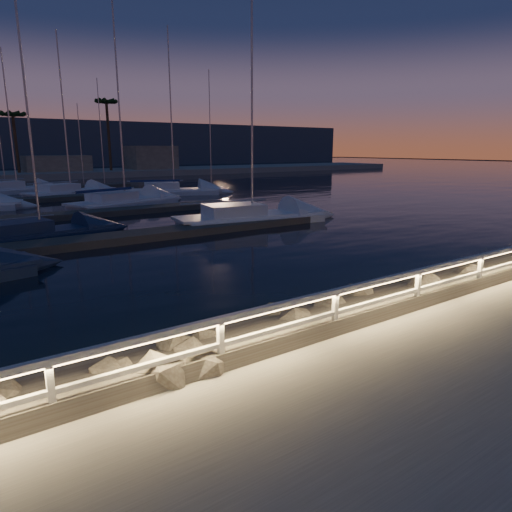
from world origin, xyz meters
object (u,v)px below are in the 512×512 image
object	(u,v)px
sailboat_c	(37,233)
sailboat_k	(69,192)
guard_rail	(392,287)
sailboat_n	(15,189)
sailboat_d	(248,216)
sailboat_l	(172,190)
sailboat_h	(123,201)

from	to	relation	value
sailboat_c	sailboat_k	bearing A→B (deg)	62.36
guard_rail	sailboat_n	world-z (taller)	sailboat_n
guard_rail	sailboat_d	distance (m)	18.51
sailboat_c	sailboat_n	distance (m)	29.33
guard_rail	sailboat_l	size ratio (longest dim) A/B	2.70
sailboat_c	sailboat_h	size ratio (longest dim) A/B	0.79
sailboat_c	sailboat_d	bearing A→B (deg)	-18.48
guard_rail	sailboat_n	size ratio (longest dim) A/B	3.00
sailboat_h	sailboat_l	xyz separation A→B (m)	(7.53, 6.83, -0.00)
sailboat_c	sailboat_h	bearing A→B (deg)	42.70
sailboat_h	sailboat_d	bearing A→B (deg)	-92.77
sailboat_k	sailboat_n	xyz separation A→B (m)	(-3.91, 6.58, 0.01)
sailboat_l	sailboat_d	bearing A→B (deg)	-79.52
sailboat_l	sailboat_n	bearing A→B (deg)	161.75
sailboat_k	sailboat_l	world-z (taller)	sailboat_l
sailboat_k	sailboat_n	distance (m)	7.66
sailboat_d	sailboat_h	world-z (taller)	sailboat_d
guard_rail	sailboat_c	bearing A→B (deg)	104.87
sailboat_k	sailboat_h	bearing A→B (deg)	-101.84
guard_rail	sailboat_k	xyz separation A→B (m)	(1.91, 41.28, -0.91)
sailboat_c	sailboat_k	distance (m)	23.62
sailboat_h	sailboat_k	size ratio (longest dim) A/B	1.06
sailboat_k	sailboat_n	bearing A→B (deg)	100.43
guard_rail	sailboat_k	distance (m)	41.34
sailboat_d	sailboat_l	distance (m)	20.34
sailboat_l	sailboat_k	bearing A→B (deg)	176.44
sailboat_h	sailboat_k	xyz separation A→B (m)	(-1.65, 11.12, 0.00)
sailboat_d	sailboat_c	bearing A→B (deg)	-179.90
sailboat_d	sailboat_n	world-z (taller)	sailboat_d
sailboat_c	sailboat_d	distance (m)	12.27
sailboat_h	sailboat_l	distance (m)	10.17
sailboat_d	sailboat_k	world-z (taller)	sailboat_d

